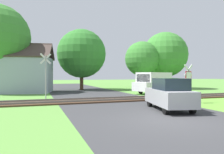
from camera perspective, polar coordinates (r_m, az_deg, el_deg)
ground_plane at (r=9.79m, az=14.69°, el=-11.05°), size 160.00×160.00×0.00m
road_asphalt at (r=11.48m, az=9.04°, el=-9.31°), size 7.98×80.00×0.01m
rail_track at (r=16.80m, az=-0.49°, el=-5.99°), size 60.00×2.60×0.22m
stop_sign_near at (r=16.14m, az=19.23°, el=-0.68°), size 0.86×0.23×2.72m
crossing_sign_far at (r=17.89m, az=-16.94°, el=1.00°), size 0.88×0.15×3.69m
house at (r=26.72m, az=-24.67°, el=0.77°), size 9.57×6.86×5.57m
tree_right at (r=30.46m, az=7.89°, el=4.74°), size 4.77×4.77×6.60m
tree_center at (r=29.32m, az=-7.95°, el=6.06°), size 6.42×6.42×8.01m
tree_far at (r=32.69m, az=13.70°, el=5.69°), size 6.49×6.49×8.16m
mail_truck at (r=23.77m, az=10.83°, el=-1.23°), size 5.21×3.88×2.24m
parked_car at (r=12.67m, az=14.69°, el=-4.33°), size 2.46×4.26×1.78m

